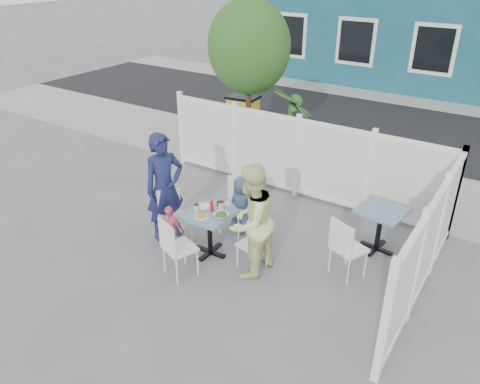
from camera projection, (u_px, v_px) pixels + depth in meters
The scene contains 29 objects.
ground at pixel (222, 249), 7.72m from camera, with size 80.00×80.00×0.00m, color slate.
near_sidewalk at pixel (320, 169), 10.54m from camera, with size 24.00×2.60×0.01m, color gray.
street at pixel (375, 124), 13.28m from camera, with size 24.00×5.00×0.01m, color black.
far_sidewalk at pixel (406, 99), 15.58m from camera, with size 24.00×1.60×0.01m, color gray.
fence_back at pixel (297, 159), 9.09m from camera, with size 5.86×0.08×1.60m.
fence_right at pixel (427, 249), 6.33m from camera, with size 0.08×3.66×1.60m.
tree at pixel (249, 47), 9.77m from camera, with size 1.80×1.62×3.59m.
utility_cabinet at pixel (243, 123), 11.48m from camera, with size 0.67×0.48×1.24m, color gold.
potted_shrub_a at pixel (292, 135), 9.77m from camera, with size 1.08×1.08×1.93m, color #2A521B.
potted_shrub_b at pixel (403, 174), 8.65m from camera, with size 1.28×1.11×1.42m, color #2A521B.
main_table at pixel (209, 222), 7.35m from camera, with size 0.71×0.71×0.74m.
spare_table at pixel (381, 219), 7.45m from camera, with size 0.78×0.78×0.74m.
chair_left at pixel (173, 211), 7.73m from camera, with size 0.52×0.53×0.94m.
chair_right at pixel (256, 242), 7.02m from camera, with size 0.44×0.45×0.84m.
chair_back at pixel (236, 201), 8.03m from camera, with size 0.47×0.46×0.95m.
chair_near at pixel (175, 245), 6.82m from camera, with size 0.56×0.55×0.96m.
chair_spare at pixel (346, 245), 6.80m from camera, with size 0.57×0.56×0.98m.
man at pixel (165, 187), 7.66m from camera, with size 0.68×0.44×1.86m, color #191F4A.
woman at pixel (250, 221), 6.77m from camera, with size 0.86×0.67×1.77m, color #DAE852.
boy at pixel (241, 205), 7.99m from camera, with size 0.50×0.33×1.02m, color navy.
toddler at pixel (170, 229), 7.46m from camera, with size 0.49×0.21×0.84m, color pink.
plate_main at pixel (201, 217), 7.17m from camera, with size 0.23×0.23×0.01m, color white.
plate_side at pixel (203, 206), 7.46m from camera, with size 0.22×0.22×0.02m, color white.
salad_bowl at pixel (221, 215), 7.16m from camera, with size 0.23×0.23×0.06m, color white.
coffee_cup_a at pixel (197, 208), 7.31m from camera, with size 0.07×0.07×0.11m, color beige.
coffee_cup_b at pixel (221, 206), 7.36m from camera, with size 0.09×0.09×0.13m, color beige.
ketchup_bottle at pixel (212, 207), 7.29m from camera, with size 0.05×0.05×0.17m, color #B71213.
salt_shaker at pixel (214, 204), 7.49m from camera, with size 0.03×0.03×0.06m, color white.
pepper_shaker at pixel (218, 203), 7.48m from camera, with size 0.03×0.03×0.08m, color black.
Camera 1 is at (3.79, -5.21, 4.36)m, focal length 35.00 mm.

